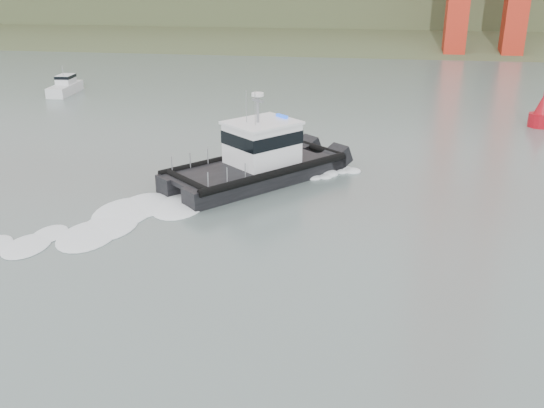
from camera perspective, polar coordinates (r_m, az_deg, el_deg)
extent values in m
plane|color=slate|center=(22.89, -7.53, -11.64)|extent=(400.00, 400.00, 0.00)
cube|color=#39492A|center=(111.15, 6.02, 15.02)|extent=(500.00, 44.72, 16.25)
cube|color=black|center=(38.55, -2.86, 3.37)|extent=(8.74, 9.59, 1.27)
cube|color=black|center=(36.42, -0.17, 2.30)|extent=(8.74, 9.59, 1.27)
cube|color=black|center=(37.00, -2.21, 3.42)|extent=(9.82, 10.30, 0.26)
cube|color=white|center=(37.23, -0.94, 5.71)|extent=(4.89, 4.94, 2.43)
cube|color=black|center=(37.12, -0.94, 6.36)|extent=(4.98, 5.03, 0.79)
cube|color=white|center=(36.90, -0.95, 7.65)|extent=(5.19, 5.24, 0.17)
cylinder|color=gray|center=(36.51, -1.35, 8.89)|extent=(0.17, 0.17, 1.90)
cylinder|color=white|center=(36.32, -1.37, 10.27)|extent=(0.74, 0.74, 0.19)
cube|color=silver|center=(67.37, -18.90, 10.16)|extent=(2.13, 5.51, 1.08)
cube|color=silver|center=(67.62, -18.84, 10.99)|extent=(1.57, 2.25, 1.08)
cube|color=black|center=(67.56, -18.87, 11.29)|extent=(1.62, 2.29, 0.32)
cylinder|color=gray|center=(67.06, -19.09, 11.74)|extent=(0.07, 0.07, 1.08)
cylinder|color=#A40B15|center=(55.09, 23.93, 7.11)|extent=(1.97, 1.97, 1.31)
cone|color=#A40B15|center=(54.82, 24.13, 8.43)|extent=(1.53, 1.53, 1.97)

